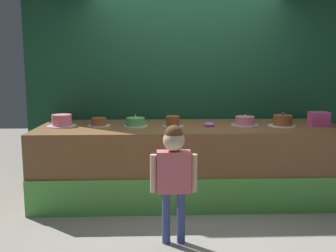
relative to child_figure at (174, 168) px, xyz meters
The scene contains 12 objects.
ground_plane 0.99m from the child_figure, 67.68° to the left, with size 12.00×12.00×0.00m, color gray.
stage_platform 1.29m from the child_figure, 77.89° to the left, with size 3.61×1.21×0.88m.
curtain_backdrop 2.14m from the child_figure, 82.19° to the left, with size 4.31×0.08×3.14m, color #19472D.
child_figure is the anchor object (origin of this frame).
pink_box 2.17m from the child_figure, 33.21° to the left, with size 0.22×0.17×0.17m, color #E84B9C.
donut 1.30m from the child_figure, 67.78° to the left, with size 0.12×0.12×0.04m, color #CC66D8.
cake_far_left 1.80m from the child_figure, 135.33° to the left, with size 0.34×0.34×0.14m.
cake_left 1.52m from the child_figure, 123.51° to the left, with size 0.28×0.28×0.10m.
cake_center_left 1.29m from the child_figure, 107.89° to the left, with size 0.29×0.29×0.16m.
cake_center_right 1.19m from the child_figure, 87.69° to the left, with size 0.27×0.27×0.13m.
cake_right 1.57m from the child_figure, 53.42° to the left, with size 0.34×0.34×0.14m.
cake_far_right 1.81m from the child_figure, 40.69° to the left, with size 0.34×0.34×0.16m.
Camera 1 is at (-0.43, -3.79, 1.55)m, focal length 39.64 mm.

